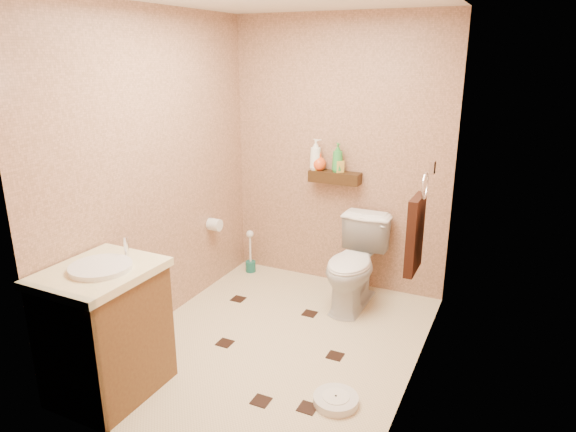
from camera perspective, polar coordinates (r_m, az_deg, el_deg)
The scene contains 18 objects.
ground at distance 3.95m, azimuth -1.31°, elevation -13.92°, with size 2.50×2.50×0.00m, color beige.
wall_back at distance 4.60m, azimuth 5.64°, elevation 6.70°, with size 2.00×0.04×2.40m, color tan.
wall_front at distance 2.47m, azimuth -14.61°, elevation -3.43°, with size 2.00×0.04×2.40m, color tan.
wall_left at distance 4.01m, azimuth -14.35°, elevation 4.63°, with size 0.04×2.50×2.40m, color tan.
wall_right at distance 3.16m, azimuth 14.95°, elevation 1.17°, with size 0.04×2.50×2.40m, color tan.
wall_shelf at distance 4.56m, azimuth 5.23°, elevation 4.32°, with size 0.46×0.14×0.10m, color #38230F.
floor_accents at distance 3.88m, azimuth -1.12°, elevation -14.44°, with size 1.24×1.27×0.01m.
toilet at distance 4.36m, azimuth 7.39°, elevation -5.33°, with size 0.42×0.74×0.75m, color white.
vanity at distance 3.43m, azimuth -19.59°, elevation -11.84°, with size 0.58×0.70×0.98m.
bathroom_scale at distance 3.37m, azimuth 5.33°, elevation -19.68°, with size 0.31×0.31×0.06m.
toilet_brush at distance 5.07m, azimuth -4.20°, elevation -4.60°, with size 0.10×0.10×0.43m.
towel_ring at distance 3.49m, azimuth 14.02°, elevation -1.62°, with size 0.12×0.30×0.76m.
toilet_paper at distance 4.64m, azimuth -8.16°, elevation -0.95°, with size 0.12×0.11×0.12m.
bottle_a at distance 4.59m, azimuth 3.09°, elevation 6.85°, with size 0.11×0.11×0.28m, color white.
bottle_b at distance 4.60m, azimuth 3.14°, elevation 6.09°, with size 0.07×0.07×0.15m, color gold.
bottle_c at distance 4.58m, azimuth 3.49°, elevation 6.11°, with size 0.13×0.13×0.16m, color #EE501C.
bottle_d at distance 4.51m, azimuth 5.54°, elevation 6.48°, with size 0.10×0.10×0.26m, color green.
bottle_e at distance 4.52m, azimuth 5.71°, elevation 5.84°, with size 0.07×0.07×0.16m, color gold.
Camera 1 is at (1.52, -3.00, 2.06)m, focal length 32.00 mm.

